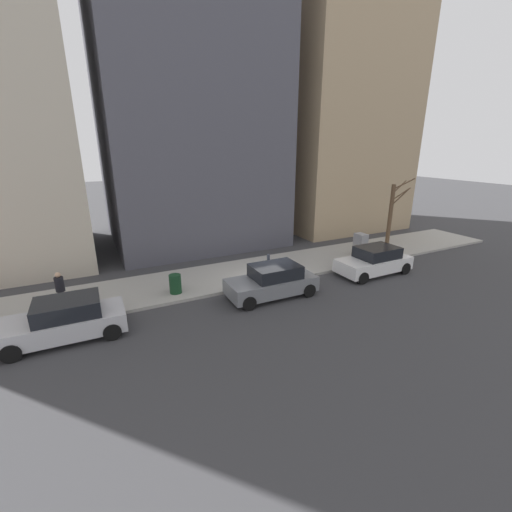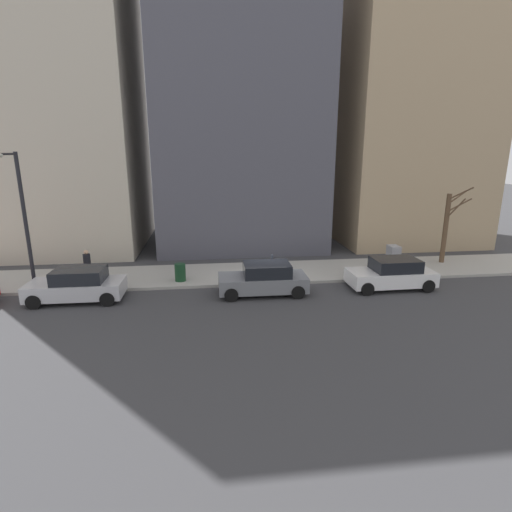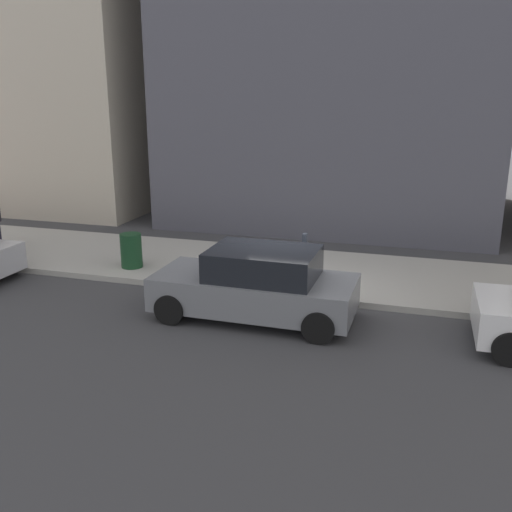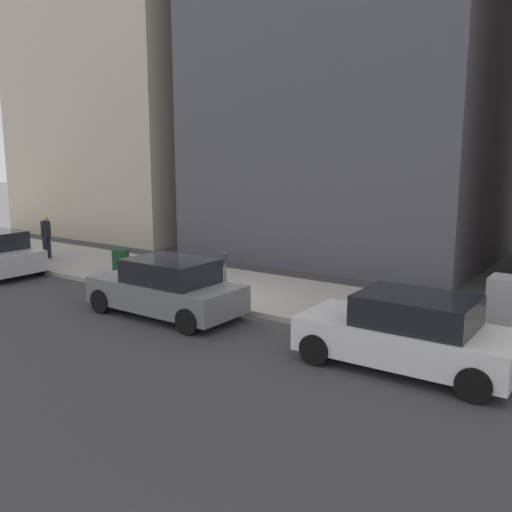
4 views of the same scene
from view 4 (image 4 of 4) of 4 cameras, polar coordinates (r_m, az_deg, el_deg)
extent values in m
plane|color=#38383A|center=(15.84, -5.00, -5.14)|extent=(120.00, 120.00, 0.00)
cube|color=#9E9B93|center=(17.34, -0.75, -3.44)|extent=(4.00, 36.00, 0.15)
cube|color=white|center=(11.79, 14.67, -8.16)|extent=(1.84, 4.22, 0.70)
cube|color=black|center=(11.54, 15.76, -5.25)|extent=(1.62, 2.21, 0.60)
cylinder|color=black|center=(11.72, 5.94, -9.26)|extent=(0.23, 0.64, 0.64)
cylinder|color=black|center=(13.17, 9.51, -7.10)|extent=(0.23, 0.64, 0.64)
cylinder|color=black|center=(10.71, 20.98, -11.92)|extent=(0.23, 0.64, 0.64)
cylinder|color=black|center=(12.27, 22.90, -9.15)|extent=(0.23, 0.64, 0.64)
cube|color=slate|center=(15.11, -9.02, -3.77)|extent=(1.85, 4.22, 0.70)
cube|color=black|center=(14.82, -8.55, -1.45)|extent=(1.63, 2.22, 0.60)
cylinder|color=black|center=(15.74, -15.22, -4.37)|extent=(0.23, 0.64, 0.64)
cylinder|color=black|center=(16.82, -10.74, -3.21)|extent=(0.23, 0.64, 0.64)
cylinder|color=black|center=(13.55, -6.83, -6.50)|extent=(0.23, 0.64, 0.64)
cylinder|color=black|center=(14.80, -2.37, -4.96)|extent=(0.23, 0.64, 0.64)
cylinder|color=black|center=(21.10, -21.00, -0.92)|extent=(0.23, 0.64, 0.64)
cylinder|color=slate|center=(15.81, -3.09, -2.61)|extent=(0.07, 0.07, 1.05)
cube|color=#2D333D|center=(15.67, -3.12, -0.21)|extent=(0.14, 0.10, 0.30)
cube|color=#A8A399|center=(13.80, 23.15, -7.34)|extent=(0.83, 0.61, 0.18)
cube|color=#939399|center=(13.61, 23.37, -4.47)|extent=(0.75, 0.55, 1.25)
cylinder|color=#14381E|center=(19.34, -13.37, -0.66)|extent=(0.56, 0.56, 0.90)
cylinder|color=#1E1E2D|center=(23.39, -20.00, 0.82)|extent=(0.16, 0.16, 0.82)
cylinder|color=#1E1E2D|center=(23.20, -20.34, 0.72)|extent=(0.16, 0.16, 0.82)
cylinder|color=black|center=(23.19, -20.28, 2.53)|extent=(0.36, 0.36, 0.62)
sphere|color=tan|center=(23.14, -20.35, 3.55)|extent=(0.22, 0.22, 0.22)
cube|color=#BCB29E|center=(32.69, -10.94, 23.25)|extent=(10.59, 10.59, 23.04)
camera|label=1|loc=(17.86, -64.71, 12.89)|focal=24.00mm
camera|label=2|loc=(14.99, -87.23, 9.73)|focal=28.00mm
camera|label=3|loc=(6.94, -58.51, 8.37)|focal=40.00mm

